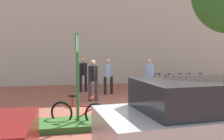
# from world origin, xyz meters

# --- Properties ---
(ground_plane) EXTENTS (60.00, 60.00, 0.00)m
(ground_plane) POSITION_xyz_m (0.00, 0.00, 0.00)
(ground_plane) COLOR brown
(building_facade) EXTENTS (28.00, 1.20, 10.00)m
(building_facade) POSITION_xyz_m (0.00, 7.00, 5.00)
(building_facade) COLOR #B2ADA3
(building_facade) RESTS_ON ground
(planter_strip) EXTENTS (7.00, 1.10, 0.16)m
(planter_strip) POSITION_xyz_m (0.06, -2.27, 0.08)
(planter_strip) COLOR #336028
(planter_strip) RESTS_ON ground
(parking_sign_post) EXTENTS (0.12, 0.36, 2.56)m
(parking_sign_post) POSITION_xyz_m (-2.16, -2.27, 1.67)
(parking_sign_post) COLOR #2D7238
(parking_sign_post) RESTS_ON ground
(bike_at_sign) EXTENTS (1.55, 0.76, 0.86)m
(bike_at_sign) POSITION_xyz_m (-2.13, -2.16, 0.35)
(bike_at_sign) COLOR black
(bike_at_sign) RESTS_ON ground
(bike_rack_cluster) EXTENTS (3.20, 1.77, 0.83)m
(bike_rack_cluster) POSITION_xyz_m (4.26, 4.47, 0.35)
(bike_rack_cluster) COLOR #99999E
(bike_rack_cluster) RESTS_ON ground
(bollard_steel) EXTENTS (0.16, 0.16, 0.90)m
(bollard_steel) POSITION_xyz_m (2.67, 3.18, 0.45)
(bollard_steel) COLOR #ADADB2
(bollard_steel) RESTS_ON ground
(person_shirt_blue) EXTENTS (0.48, 0.58, 1.72)m
(person_shirt_blue) POSITION_xyz_m (-0.33, 2.67, 0.98)
(person_shirt_blue) COLOR black
(person_shirt_blue) RESTS_ON ground
(person_casual_tan) EXTENTS (0.43, 0.60, 1.72)m
(person_casual_tan) POSITION_xyz_m (1.60, 2.22, 0.98)
(person_casual_tan) COLOR #2D2D38
(person_casual_tan) RESTS_ON ground
(person_suited_navy) EXTENTS (0.43, 0.52, 1.72)m
(person_suited_navy) POSITION_xyz_m (-1.44, 3.70, 0.98)
(person_suited_navy) COLOR black
(person_suited_navy) RESTS_ON ground
(person_suited_dark) EXTENTS (0.42, 0.53, 1.72)m
(person_suited_dark) POSITION_xyz_m (-1.28, 1.13, 0.98)
(person_suited_dark) COLOR #383342
(person_suited_dark) RESTS_ON ground
(car_silver_sedan) EXTENTS (4.41, 2.26, 1.54)m
(car_silver_sedan) POSITION_xyz_m (0.14, -4.84, 0.76)
(car_silver_sedan) COLOR #B7B7BC
(car_silver_sedan) RESTS_ON ground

